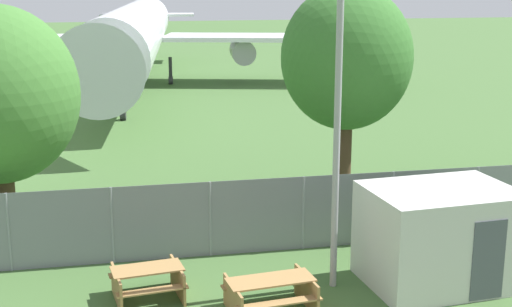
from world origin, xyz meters
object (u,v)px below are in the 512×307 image
object	(u,v)px
portable_cabin	(439,236)
picnic_bench_open_grass	(148,280)
picnic_bench_near_cabin	(270,291)
tree_left_of_cabin	(347,59)
airplane	(136,32)

from	to	relation	value
portable_cabin	picnic_bench_open_grass	distance (m)	7.01
picnic_bench_open_grass	picnic_bench_near_cabin	bearing A→B (deg)	-23.98
portable_cabin	picnic_bench_open_grass	world-z (taller)	portable_cabin
portable_cabin	tree_left_of_cabin	xyz separation A→B (m)	(-0.58, 5.57, 3.68)
picnic_bench_near_cabin	picnic_bench_open_grass	distance (m)	2.89
portable_cabin	picnic_bench_near_cabin	size ratio (longest dim) A/B	1.76
airplane	picnic_bench_open_grass	distance (m)	33.82
picnic_bench_near_cabin	picnic_bench_open_grass	xyz separation A→B (m)	(-2.64, 1.17, -0.01)
tree_left_of_cabin	picnic_bench_near_cabin	bearing A→B (deg)	-120.73
picnic_bench_near_cabin	picnic_bench_open_grass	bearing A→B (deg)	156.02
portable_cabin	tree_left_of_cabin	bearing A→B (deg)	91.09
airplane	portable_cabin	xyz separation A→B (m)	(5.83, -34.11, -2.52)
picnic_bench_near_cabin	portable_cabin	bearing A→B (deg)	9.43
picnic_bench_near_cabin	tree_left_of_cabin	world-z (taller)	tree_left_of_cabin
airplane	picnic_bench_near_cabin	size ratio (longest dim) A/B	20.87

